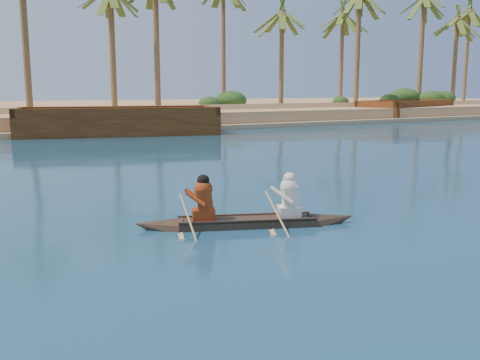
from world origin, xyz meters
TOP-DOWN VIEW (x-y plane):
  - ground at (0.00, 0.00)m, footprint 160.00×160.00m
  - sandy_embankment at (0.00, 46.89)m, footprint 150.00×51.00m
  - palm_grove at (0.00, 35.00)m, footprint 110.00×14.00m
  - shrub_cluster at (0.00, 31.50)m, footprint 100.00×6.00m
  - canoe at (-8.00, -4.00)m, footprint 5.05×2.48m
  - barge_mid at (-3.10, 22.00)m, footprint 14.09×7.62m
  - barge_right at (29.85, 27.00)m, footprint 14.43×8.47m

SIDE VIEW (x-z plane):
  - ground at x=0.00m, z-range 0.00..0.00m
  - canoe at x=-8.00m, z-range -0.44..0.98m
  - sandy_embankment at x=0.00m, z-range -0.22..1.28m
  - barge_mid at x=-3.10m, z-range -0.34..1.90m
  - barge_right at x=29.85m, z-range -0.34..1.94m
  - shrub_cluster at x=0.00m, z-range 0.00..2.40m
  - palm_grove at x=0.00m, z-range 0.00..16.00m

